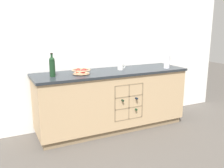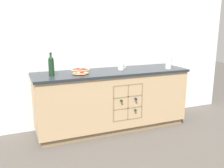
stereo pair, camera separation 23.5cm
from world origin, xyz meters
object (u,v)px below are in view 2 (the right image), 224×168
Objects in this scene: fruit_bowl at (80,71)px; standing_wine_bottle at (51,66)px; white_pitcher at (169,62)px; ceramic_mug at (121,67)px.

standing_wine_bottle is at bearing 177.53° from fruit_bowl.
ceramic_mug is (-0.73, 0.19, -0.06)m from white_pitcher.
standing_wine_bottle is (-1.05, -0.06, 0.09)m from ceramic_mug.
white_pitcher is 1.78m from standing_wine_bottle.
fruit_bowl is 0.40m from standing_wine_bottle.
standing_wine_bottle reaches higher than white_pitcher.
fruit_bowl is at bearing -2.47° from standing_wine_bottle.
ceramic_mug is at bearing 3.34° from standing_wine_bottle.
white_pitcher is (1.38, -0.11, 0.06)m from fruit_bowl.
white_pitcher is 1.56× the size of ceramic_mug.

